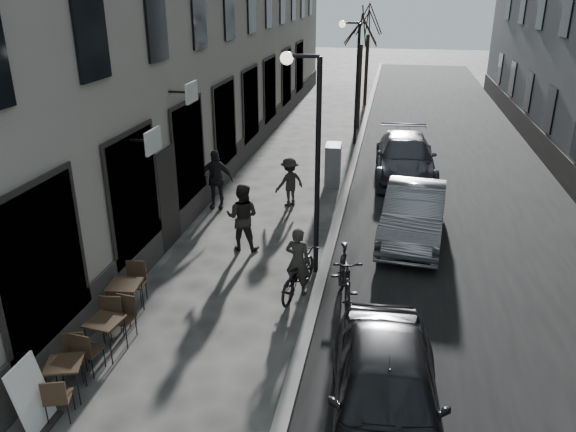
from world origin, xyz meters
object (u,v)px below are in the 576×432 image
(bistro_set_a, at_px, (66,376))
(pedestrian_far, at_px, (215,179))
(tree_far, at_px, (369,20))
(pedestrian_near, at_px, (242,217))
(sign_board, at_px, (33,402))
(moped, at_px, (345,278))
(utility_cabinet, at_px, (333,164))
(car_near, at_px, (386,393))
(car_mid, at_px, (414,213))
(streetlamp_far, at_px, (353,70))
(bicycle, at_px, (298,273))
(bistro_set_c, at_px, (126,297))
(tree_near, at_px, (362,27))
(car_far, at_px, (405,157))
(bistro_set_b, at_px, (106,334))
(pedestrian_mid, at_px, (290,182))
(streetlamp_near, at_px, (310,143))

(bistro_set_a, bearing_deg, pedestrian_far, 73.26)
(tree_far, xyz_separation_m, pedestrian_near, (-1.93, -20.08, -3.78))
(sign_board, height_order, moped, moped)
(utility_cabinet, height_order, moped, utility_cabinet)
(car_near, xyz_separation_m, car_mid, (0.54, 7.39, 0.00))
(tree_far, height_order, moped, tree_far)
(streetlamp_far, bearing_deg, bicycle, -90.33)
(bistro_set_c, relative_size, utility_cabinet, 1.12)
(bicycle, distance_m, car_mid, 4.31)
(tree_near, bearing_deg, pedestrian_near, -97.81)
(car_far, bearing_deg, moped, -100.41)
(tree_far, distance_m, bistro_set_b, 25.52)
(bistro_set_b, bearing_deg, pedestrian_far, 98.89)
(pedestrian_near, bearing_deg, pedestrian_far, -58.75)
(tree_near, relative_size, bistro_set_a, 4.03)
(utility_cabinet, xyz_separation_m, bicycle, (0.08, -7.61, -0.22))
(utility_cabinet, bearing_deg, pedestrian_near, -109.72)
(streetlamp_far, xyz_separation_m, tree_far, (0.07, 9.00, 1.50))
(sign_board, relative_size, car_far, 0.23)
(pedestrian_near, bearing_deg, pedestrian_mid, -99.21)
(tree_far, distance_m, pedestrian_near, 20.53)
(tree_far, height_order, utility_cabinet, tree_far)
(tree_near, xyz_separation_m, car_far, (2.20, -7.23, -3.93))
(sign_board, bearing_deg, car_near, 9.03)
(streetlamp_far, distance_m, tree_near, 3.36)
(tree_far, relative_size, bistro_set_b, 3.83)
(bistro_set_b, distance_m, car_mid, 8.49)
(moped, bearing_deg, tree_far, 81.95)
(tree_near, height_order, moped, tree_near)
(utility_cabinet, distance_m, car_far, 2.73)
(bicycle, height_order, pedestrian_far, pedestrian_far)
(sign_board, distance_m, car_mid, 10.12)
(bistro_set_b, height_order, car_mid, car_mid)
(tree_far, xyz_separation_m, pedestrian_mid, (-1.32, -16.75, -3.90))
(pedestrian_mid, height_order, car_mid, pedestrian_mid)
(pedestrian_mid, bearing_deg, utility_cabinet, -159.76)
(streetlamp_near, bearing_deg, tree_far, 89.80)
(streetlamp_near, xyz_separation_m, bistro_set_c, (-3.37, -2.69, -2.69))
(bistro_set_c, height_order, bicycle, bicycle)
(tree_near, height_order, tree_far, same)
(tree_far, height_order, pedestrian_mid, tree_far)
(pedestrian_near, xyz_separation_m, pedestrian_mid, (0.61, 3.33, -0.12))
(tree_far, xyz_separation_m, car_far, (2.20, -13.23, -3.93))
(car_mid, xyz_separation_m, moped, (-1.49, -3.74, -0.10))
(bistro_set_a, height_order, bistro_set_c, bistro_set_c)
(tree_near, height_order, bistro_set_c, tree_near)
(pedestrian_mid, bearing_deg, bicycle, 58.22)
(sign_board, distance_m, car_near, 5.35)
(bistro_set_b, relative_size, pedestrian_near, 0.84)
(pedestrian_far, bearing_deg, bistro_set_c, -93.72)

